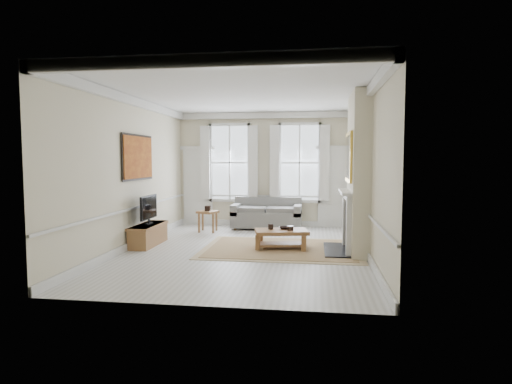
# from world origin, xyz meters

# --- Properties ---
(floor) EXTENTS (7.20, 7.20, 0.00)m
(floor) POSITION_xyz_m (0.00, 0.00, 0.00)
(floor) COLOR #B7B5AD
(floor) RESTS_ON ground
(ceiling) EXTENTS (7.20, 7.20, 0.00)m
(ceiling) POSITION_xyz_m (0.00, 0.00, 3.40)
(ceiling) COLOR white
(ceiling) RESTS_ON back_wall
(back_wall) EXTENTS (5.20, 0.00, 5.20)m
(back_wall) POSITION_xyz_m (0.00, 3.60, 1.70)
(back_wall) COLOR beige
(back_wall) RESTS_ON floor
(left_wall) EXTENTS (0.00, 7.20, 7.20)m
(left_wall) POSITION_xyz_m (-2.60, 0.00, 1.70)
(left_wall) COLOR beige
(left_wall) RESTS_ON floor
(right_wall) EXTENTS (0.00, 7.20, 7.20)m
(right_wall) POSITION_xyz_m (2.60, 0.00, 1.70)
(right_wall) COLOR beige
(right_wall) RESTS_ON floor
(window_left) EXTENTS (1.26, 0.20, 2.20)m
(window_left) POSITION_xyz_m (-1.05, 3.55, 1.90)
(window_left) COLOR #B2BCC6
(window_left) RESTS_ON back_wall
(window_right) EXTENTS (1.26, 0.20, 2.20)m
(window_right) POSITION_xyz_m (1.05, 3.55, 1.90)
(window_right) COLOR #B2BCC6
(window_right) RESTS_ON back_wall
(door_left) EXTENTS (0.90, 0.08, 2.30)m
(door_left) POSITION_xyz_m (-2.05, 3.56, 1.15)
(door_left) COLOR silver
(door_left) RESTS_ON floor
(door_right) EXTENTS (0.90, 0.08, 2.30)m
(door_right) POSITION_xyz_m (2.05, 3.56, 1.15)
(door_right) COLOR silver
(door_right) RESTS_ON floor
(painting) EXTENTS (0.05, 1.66, 1.06)m
(painting) POSITION_xyz_m (-2.56, 0.30, 2.05)
(painting) COLOR #B96B1F
(painting) RESTS_ON left_wall
(chimney_breast) EXTENTS (0.35, 1.70, 3.38)m
(chimney_breast) POSITION_xyz_m (2.43, 0.20, 1.70)
(chimney_breast) COLOR beige
(chimney_breast) RESTS_ON floor
(hearth) EXTENTS (0.55, 1.50, 0.05)m
(hearth) POSITION_xyz_m (2.00, 0.20, 0.03)
(hearth) COLOR black
(hearth) RESTS_ON floor
(fireplace) EXTENTS (0.21, 1.45, 1.33)m
(fireplace) POSITION_xyz_m (2.20, 0.20, 0.73)
(fireplace) COLOR silver
(fireplace) RESTS_ON floor
(mirror) EXTENTS (0.06, 1.26, 1.06)m
(mirror) POSITION_xyz_m (2.21, 0.20, 2.05)
(mirror) COLOR gold
(mirror) RESTS_ON chimney_breast
(sofa) EXTENTS (1.99, 0.97, 0.89)m
(sofa) POSITION_xyz_m (0.14, 3.11, 0.37)
(sofa) COLOR slate
(sofa) RESTS_ON floor
(side_table) EXTENTS (0.61, 0.61, 0.58)m
(side_table) POSITION_xyz_m (-1.42, 2.29, 0.47)
(side_table) COLOR brown
(side_table) RESTS_ON floor
(rug) EXTENTS (3.50, 2.60, 0.02)m
(rug) POSITION_xyz_m (0.78, 0.28, 0.01)
(rug) COLOR #97734E
(rug) RESTS_ON floor
(coffee_table) EXTENTS (1.27, 0.90, 0.44)m
(coffee_table) POSITION_xyz_m (0.78, 0.28, 0.36)
(coffee_table) COLOR brown
(coffee_table) RESTS_ON rug
(ceramic_pot_a) EXTENTS (0.12, 0.12, 0.12)m
(ceramic_pot_a) POSITION_xyz_m (0.53, 0.33, 0.49)
(ceramic_pot_a) COLOR black
(ceramic_pot_a) RESTS_ON coffee_table
(ceramic_pot_b) EXTENTS (0.14, 0.14, 0.10)m
(ceramic_pot_b) POSITION_xyz_m (0.98, 0.23, 0.48)
(ceramic_pot_b) COLOR black
(ceramic_pot_b) RESTS_ON coffee_table
(bowl) EXTENTS (0.23, 0.23, 0.06)m
(bowl) POSITION_xyz_m (0.83, 0.38, 0.46)
(bowl) COLOR black
(bowl) RESTS_ON coffee_table
(tv_stand) EXTENTS (0.44, 1.37, 0.49)m
(tv_stand) POSITION_xyz_m (-2.34, 0.29, 0.24)
(tv_stand) COLOR brown
(tv_stand) RESTS_ON floor
(tv) EXTENTS (0.08, 0.90, 0.68)m
(tv) POSITION_xyz_m (-2.32, 0.29, 0.88)
(tv) COLOR black
(tv) RESTS_ON tv_stand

